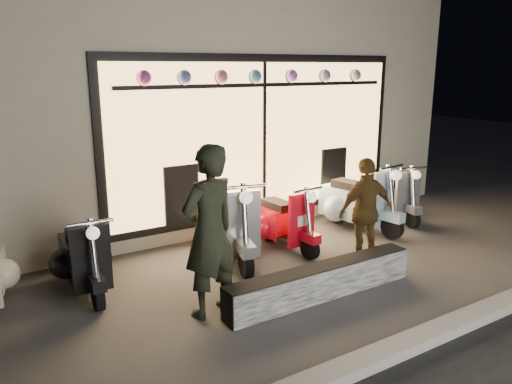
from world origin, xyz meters
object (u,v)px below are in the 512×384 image
(scooter_silver, at_px, (230,224))
(graffiti_barrier, at_px, (321,281))
(woman, at_px, (366,211))
(scooter_red, at_px, (279,220))
(man, at_px, (209,232))

(scooter_silver, bearing_deg, graffiti_barrier, -67.57)
(woman, bearing_deg, scooter_red, -55.73)
(scooter_silver, bearing_deg, man, -111.10)
(graffiti_barrier, relative_size, woman, 1.73)
(graffiti_barrier, xyz_separation_m, man, (-1.29, 0.35, 0.76))
(graffiti_barrier, xyz_separation_m, woman, (1.23, 0.56, 0.54))
(woman, bearing_deg, man, 10.88)
(scooter_red, bearing_deg, graffiti_barrier, -112.16)
(man, bearing_deg, scooter_red, -157.00)
(graffiti_barrier, relative_size, scooter_silver, 1.57)
(man, bearing_deg, graffiti_barrier, 151.33)
(graffiti_barrier, distance_m, scooter_silver, 1.84)
(woman, bearing_deg, graffiti_barrier, 30.67)
(graffiti_barrier, relative_size, man, 1.35)
(scooter_silver, xyz_separation_m, woman, (1.46, -1.24, 0.27))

